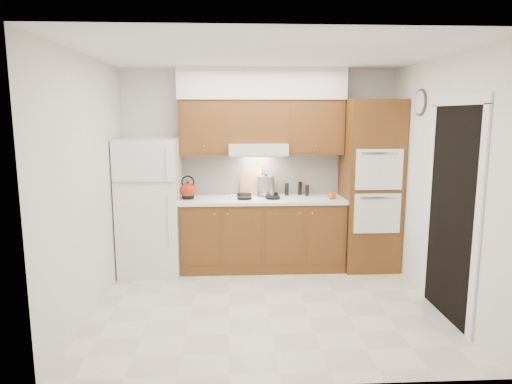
% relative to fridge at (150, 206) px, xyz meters
% --- Properties ---
extents(floor, '(3.60, 3.60, 0.00)m').
position_rel_fridge_xyz_m(floor, '(1.41, -1.14, -0.86)').
color(floor, beige).
rests_on(floor, ground).
extents(ceiling, '(3.60, 3.60, 0.00)m').
position_rel_fridge_xyz_m(ceiling, '(1.41, -1.14, 1.74)').
color(ceiling, white).
rests_on(ceiling, wall_back).
extents(wall_back, '(3.60, 0.02, 2.60)m').
position_rel_fridge_xyz_m(wall_back, '(1.41, 0.36, 0.44)').
color(wall_back, white).
rests_on(wall_back, floor).
extents(wall_left, '(0.02, 3.00, 2.60)m').
position_rel_fridge_xyz_m(wall_left, '(-0.40, -1.14, 0.44)').
color(wall_left, white).
rests_on(wall_left, floor).
extents(wall_right, '(0.02, 3.00, 2.60)m').
position_rel_fridge_xyz_m(wall_right, '(3.21, -1.14, 0.44)').
color(wall_right, white).
rests_on(wall_right, floor).
extents(fridge, '(0.75, 0.72, 1.72)m').
position_rel_fridge_xyz_m(fridge, '(0.00, 0.00, 0.00)').
color(fridge, white).
rests_on(fridge, floor).
extents(base_cabinets, '(2.11, 0.60, 0.90)m').
position_rel_fridge_xyz_m(base_cabinets, '(1.43, 0.06, -0.41)').
color(base_cabinets, brown).
rests_on(base_cabinets, floor).
extents(countertop, '(2.13, 0.62, 0.04)m').
position_rel_fridge_xyz_m(countertop, '(1.43, 0.05, 0.06)').
color(countertop, white).
rests_on(countertop, base_cabinets).
extents(backsplash, '(2.11, 0.03, 0.56)m').
position_rel_fridge_xyz_m(backsplash, '(1.43, 0.34, 0.36)').
color(backsplash, white).
rests_on(backsplash, countertop).
extents(oven_cabinet, '(0.70, 0.65, 2.20)m').
position_rel_fridge_xyz_m(oven_cabinet, '(2.85, 0.03, 0.24)').
color(oven_cabinet, brown).
rests_on(oven_cabinet, floor).
extents(upper_cab_left, '(0.63, 0.33, 0.70)m').
position_rel_fridge_xyz_m(upper_cab_left, '(0.69, 0.19, 0.99)').
color(upper_cab_left, brown).
rests_on(upper_cab_left, wall_back).
extents(upper_cab_right, '(0.73, 0.33, 0.70)m').
position_rel_fridge_xyz_m(upper_cab_right, '(2.12, 0.19, 0.99)').
color(upper_cab_right, brown).
rests_on(upper_cab_right, wall_back).
extents(range_hood, '(0.75, 0.45, 0.15)m').
position_rel_fridge_xyz_m(range_hood, '(1.38, 0.13, 0.71)').
color(range_hood, silver).
rests_on(range_hood, wall_back).
extents(upper_cab_over_hood, '(0.75, 0.33, 0.55)m').
position_rel_fridge_xyz_m(upper_cab_over_hood, '(1.38, 0.19, 1.06)').
color(upper_cab_over_hood, brown).
rests_on(upper_cab_over_hood, range_hood).
extents(soffit, '(2.13, 0.36, 0.40)m').
position_rel_fridge_xyz_m(soffit, '(1.43, 0.18, 1.54)').
color(soffit, silver).
rests_on(soffit, wall_back).
extents(cooktop, '(0.74, 0.50, 0.01)m').
position_rel_fridge_xyz_m(cooktop, '(1.38, 0.07, 0.09)').
color(cooktop, white).
rests_on(cooktop, countertop).
extents(doorway, '(0.02, 0.90, 2.10)m').
position_rel_fridge_xyz_m(doorway, '(3.19, -1.49, 0.19)').
color(doorway, black).
rests_on(doorway, floor).
extents(wall_clock, '(0.02, 0.30, 0.30)m').
position_rel_fridge_xyz_m(wall_clock, '(3.19, -0.59, 1.29)').
color(wall_clock, '#3F3833').
rests_on(wall_clock, wall_right).
extents(kettle, '(0.23, 0.23, 0.20)m').
position_rel_fridge_xyz_m(kettle, '(0.47, 0.06, 0.19)').
color(kettle, maroon).
rests_on(kettle, countertop).
extents(cutting_board, '(0.30, 0.17, 0.38)m').
position_rel_fridge_xyz_m(cutting_board, '(1.30, 0.28, 0.28)').
color(cutting_board, tan).
rests_on(cutting_board, countertop).
extents(stock_pot, '(0.30, 0.30, 0.24)m').
position_rel_fridge_xyz_m(stock_pot, '(1.49, 0.16, 0.23)').
color(stock_pot, '#BCBCC1').
rests_on(stock_pot, cooktop).
extents(condiment_a, '(0.06, 0.06, 0.18)m').
position_rel_fridge_xyz_m(condiment_a, '(1.96, 0.29, 0.17)').
color(condiment_a, black).
rests_on(condiment_a, countertop).
extents(condiment_b, '(0.06, 0.06, 0.17)m').
position_rel_fridge_xyz_m(condiment_b, '(1.77, 0.24, 0.16)').
color(condiment_b, black).
rests_on(condiment_b, countertop).
extents(condiment_c, '(0.06, 0.06, 0.14)m').
position_rel_fridge_xyz_m(condiment_c, '(2.04, 0.21, 0.15)').
color(condiment_c, black).
rests_on(condiment_c, countertop).
extents(orange_near, '(0.10, 0.10, 0.09)m').
position_rel_fridge_xyz_m(orange_near, '(2.31, -0.06, 0.12)').
color(orange_near, '#FF540D').
rests_on(orange_near, countertop).
extents(orange_far, '(0.10, 0.10, 0.08)m').
position_rel_fridge_xyz_m(orange_far, '(2.35, -0.02, 0.12)').
color(orange_far, orange).
rests_on(orange_far, countertop).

